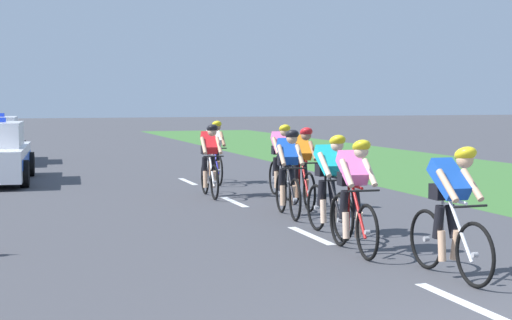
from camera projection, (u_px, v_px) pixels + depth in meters
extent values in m
cube|color=#3D7033|center=(455.00, 173.00, 21.30)|extent=(7.00, 60.00, 0.01)
cube|color=white|center=(461.00, 301.00, 7.83)|extent=(0.14, 1.60, 0.01)
cube|color=white|center=(311.00, 235.00, 11.61)|extent=(0.14, 1.60, 0.01)
cube|color=white|center=(234.00, 202.00, 15.40)|extent=(0.14, 1.60, 0.01)
cube|color=white|center=(188.00, 181.00, 19.19)|extent=(0.14, 1.60, 0.01)
torus|color=black|center=(475.00, 255.00, 8.38)|extent=(0.05, 0.72, 0.72)
cylinder|color=#99999E|center=(475.00, 255.00, 8.38)|extent=(0.06, 0.06, 0.06)
torus|color=black|center=(426.00, 239.00, 9.33)|extent=(0.05, 0.72, 0.72)
cylinder|color=#99999E|center=(426.00, 239.00, 9.33)|extent=(0.06, 0.06, 0.06)
cylinder|color=white|center=(453.00, 200.00, 8.77)|extent=(0.04, 0.55, 0.04)
cylinder|color=white|center=(461.00, 231.00, 8.63)|extent=(0.04, 0.48, 0.63)
cylinder|color=white|center=(442.00, 224.00, 8.98)|extent=(0.04, 0.04, 0.65)
cylinder|color=black|center=(470.00, 206.00, 8.44)|extent=(0.42, 0.03, 0.03)
cube|color=black|center=(443.00, 195.00, 8.95)|extent=(0.10, 0.22, 0.05)
cube|color=blue|center=(449.00, 179.00, 8.82)|extent=(0.28, 0.55, 0.46)
cube|color=black|center=(443.00, 192.00, 8.94)|extent=(0.28, 0.20, 0.18)
cylinder|color=black|center=(452.00, 221.00, 8.95)|extent=(0.11, 0.22, 0.40)
cylinder|color=tan|center=(455.00, 245.00, 8.89)|extent=(0.09, 0.15, 0.36)
cylinder|color=black|center=(438.00, 222.00, 8.89)|extent=(0.11, 0.17, 0.40)
cylinder|color=tan|center=(442.00, 246.00, 8.84)|extent=(0.09, 0.12, 0.36)
cylinder|color=tan|center=(472.00, 185.00, 8.67)|extent=(0.08, 0.40, 0.35)
cylinder|color=tan|center=(447.00, 186.00, 8.57)|extent=(0.08, 0.40, 0.35)
sphere|color=tan|center=(465.00, 160.00, 8.52)|extent=(0.19, 0.19, 0.19)
ellipsoid|color=yellow|center=(465.00, 154.00, 8.50)|extent=(0.23, 0.32, 0.24)
torus|color=black|center=(367.00, 232.00, 9.80)|extent=(0.10, 0.73, 0.72)
cylinder|color=#99999E|center=(367.00, 232.00, 9.80)|extent=(0.06, 0.06, 0.06)
torus|color=black|center=(339.00, 220.00, 10.77)|extent=(0.10, 0.73, 0.72)
cylinder|color=#99999E|center=(339.00, 220.00, 10.77)|extent=(0.06, 0.06, 0.06)
cylinder|color=#B21919|center=(354.00, 186.00, 10.20)|extent=(0.08, 0.55, 0.04)
cylinder|color=#B21919|center=(359.00, 212.00, 10.05)|extent=(0.07, 0.48, 0.63)
cylinder|color=#B21919|center=(349.00, 207.00, 10.41)|extent=(0.04, 0.04, 0.65)
cylinder|color=black|center=(364.00, 191.00, 9.86)|extent=(0.42, 0.06, 0.03)
cube|color=black|center=(349.00, 182.00, 10.39)|extent=(0.12, 0.23, 0.05)
cube|color=pink|center=(352.00, 168.00, 10.25)|extent=(0.32, 0.57, 0.45)
cube|color=black|center=(349.00, 179.00, 10.37)|extent=(0.29, 0.22, 0.18)
cylinder|color=black|center=(357.00, 204.00, 10.37)|extent=(0.13, 0.23, 0.40)
cylinder|color=beige|center=(359.00, 225.00, 10.32)|extent=(0.10, 0.16, 0.36)
cylinder|color=black|center=(344.00, 205.00, 10.33)|extent=(0.12, 0.18, 0.40)
cylinder|color=beige|center=(346.00, 225.00, 10.27)|extent=(0.10, 0.13, 0.36)
cylinder|color=beige|center=(370.00, 173.00, 10.08)|extent=(0.10, 0.41, 0.35)
cylinder|color=beige|center=(347.00, 173.00, 10.01)|extent=(0.10, 0.41, 0.35)
sphere|color=beige|center=(361.00, 151.00, 9.94)|extent=(0.19, 0.19, 0.19)
ellipsoid|color=yellow|center=(361.00, 146.00, 9.93)|extent=(0.25, 0.33, 0.24)
torus|color=black|center=(343.00, 217.00, 11.10)|extent=(0.05, 0.72, 0.72)
cylinder|color=#99999E|center=(343.00, 217.00, 11.10)|extent=(0.06, 0.06, 0.06)
torus|color=black|center=(316.00, 207.00, 12.05)|extent=(0.05, 0.72, 0.72)
cylinder|color=#99999E|center=(316.00, 207.00, 12.05)|extent=(0.06, 0.06, 0.06)
cylinder|color=black|center=(331.00, 176.00, 11.48)|extent=(0.04, 0.55, 0.04)
cylinder|color=black|center=(335.00, 199.00, 11.34)|extent=(0.04, 0.48, 0.63)
cylinder|color=black|center=(325.00, 195.00, 11.69)|extent=(0.04, 0.04, 0.65)
cylinder|color=black|center=(340.00, 180.00, 11.15)|extent=(0.42, 0.03, 0.03)
cube|color=black|center=(325.00, 172.00, 11.67)|extent=(0.10, 0.22, 0.05)
cube|color=#19B2B7|center=(329.00, 160.00, 11.53)|extent=(0.28, 0.55, 0.44)
cube|color=black|center=(326.00, 170.00, 11.65)|extent=(0.28, 0.20, 0.18)
cylinder|color=black|center=(332.00, 193.00, 11.66)|extent=(0.11, 0.22, 0.40)
cylinder|color=beige|center=(334.00, 211.00, 11.61)|extent=(0.09, 0.15, 0.36)
cylinder|color=black|center=(321.00, 193.00, 11.61)|extent=(0.11, 0.17, 0.40)
cylinder|color=beige|center=(323.00, 211.00, 11.55)|extent=(0.09, 0.12, 0.36)
cylinder|color=beige|center=(345.00, 164.00, 11.38)|extent=(0.08, 0.40, 0.35)
cylinder|color=beige|center=(325.00, 165.00, 11.28)|extent=(0.08, 0.40, 0.35)
sphere|color=beige|center=(337.00, 145.00, 11.23)|extent=(0.19, 0.19, 0.19)
ellipsoid|color=yellow|center=(337.00, 141.00, 11.21)|extent=(0.23, 0.32, 0.24)
torus|color=black|center=(295.00, 200.00, 12.97)|extent=(0.13, 0.72, 0.72)
cylinder|color=#99999E|center=(295.00, 200.00, 12.97)|extent=(0.07, 0.07, 0.06)
torus|color=black|center=(281.00, 193.00, 13.94)|extent=(0.13, 0.72, 0.72)
cylinder|color=#99999E|center=(281.00, 193.00, 13.94)|extent=(0.07, 0.07, 0.06)
cylinder|color=black|center=(289.00, 165.00, 13.36)|extent=(0.10, 0.55, 0.04)
cylinder|color=black|center=(291.00, 185.00, 13.22)|extent=(0.09, 0.48, 0.63)
cylinder|color=black|center=(286.00, 182.00, 13.58)|extent=(0.04, 0.04, 0.65)
cylinder|color=black|center=(294.00, 168.00, 13.02)|extent=(0.42, 0.08, 0.03)
cube|color=black|center=(286.00, 162.00, 13.55)|extent=(0.12, 0.23, 0.05)
cube|color=blue|center=(288.00, 151.00, 13.42)|extent=(0.34, 0.58, 0.45)
cube|color=black|center=(286.00, 160.00, 13.54)|extent=(0.30, 0.23, 0.18)
cylinder|color=black|center=(292.00, 180.00, 13.54)|extent=(0.13, 0.23, 0.40)
cylinder|color=tan|center=(293.00, 195.00, 13.48)|extent=(0.11, 0.16, 0.36)
cylinder|color=black|center=(282.00, 180.00, 13.50)|extent=(0.13, 0.18, 0.40)
cylinder|color=tan|center=(283.00, 195.00, 13.44)|extent=(0.10, 0.13, 0.36)
cylinder|color=tan|center=(300.00, 155.00, 13.24)|extent=(0.12, 0.41, 0.35)
cylinder|color=tan|center=(282.00, 155.00, 13.18)|extent=(0.12, 0.41, 0.35)
sphere|color=tan|center=(292.00, 138.00, 13.10)|extent=(0.19, 0.19, 0.19)
ellipsoid|color=black|center=(292.00, 135.00, 13.09)|extent=(0.26, 0.34, 0.24)
torus|color=black|center=(309.00, 192.00, 14.03)|extent=(0.11, 0.72, 0.72)
cylinder|color=#99999E|center=(309.00, 192.00, 14.03)|extent=(0.07, 0.07, 0.06)
torus|color=black|center=(294.00, 186.00, 15.00)|extent=(0.11, 0.72, 0.72)
cylinder|color=#99999E|center=(294.00, 186.00, 15.00)|extent=(0.07, 0.07, 0.06)
cylinder|color=#B21919|center=(302.00, 161.00, 14.42)|extent=(0.09, 0.55, 0.04)
cylinder|color=#B21919|center=(305.00, 179.00, 14.28)|extent=(0.08, 0.48, 0.63)
cylinder|color=#B21919|center=(299.00, 176.00, 14.64)|extent=(0.04, 0.04, 0.65)
cylinder|color=black|center=(308.00, 163.00, 14.09)|extent=(0.42, 0.07, 0.03)
cube|color=black|center=(299.00, 158.00, 14.62)|extent=(0.12, 0.23, 0.05)
cube|color=orange|center=(301.00, 147.00, 14.48)|extent=(0.33, 0.56, 0.47)
cube|color=black|center=(300.00, 156.00, 14.60)|extent=(0.30, 0.22, 0.18)
cylinder|color=black|center=(305.00, 174.00, 14.60)|extent=(0.13, 0.23, 0.40)
cylinder|color=#9E7051|center=(306.00, 188.00, 14.54)|extent=(0.10, 0.16, 0.36)
cylinder|color=black|center=(296.00, 174.00, 14.56)|extent=(0.12, 0.18, 0.40)
cylinder|color=#9E7051|center=(297.00, 188.00, 14.50)|extent=(0.10, 0.13, 0.36)
cylinder|color=#9E7051|center=(313.00, 151.00, 14.31)|extent=(0.11, 0.41, 0.35)
cylinder|color=#9E7051|center=(296.00, 151.00, 14.24)|extent=(0.11, 0.41, 0.35)
sphere|color=#9E7051|center=(306.00, 135.00, 14.17)|extent=(0.19, 0.19, 0.19)
ellipsoid|color=red|center=(306.00, 132.00, 14.15)|extent=(0.26, 0.33, 0.24)
torus|color=black|center=(288.00, 183.00, 15.61)|extent=(0.09, 0.73, 0.72)
cylinder|color=#99999E|center=(288.00, 183.00, 15.61)|extent=(0.06, 0.06, 0.06)
torus|color=black|center=(274.00, 178.00, 16.58)|extent=(0.09, 0.73, 0.72)
cylinder|color=#99999E|center=(274.00, 178.00, 16.58)|extent=(0.06, 0.06, 0.06)
cylinder|color=black|center=(281.00, 154.00, 16.01)|extent=(0.07, 0.55, 0.04)
cylinder|color=black|center=(284.00, 171.00, 15.86)|extent=(0.07, 0.48, 0.63)
cylinder|color=black|center=(279.00, 168.00, 16.22)|extent=(0.04, 0.04, 0.65)
cylinder|color=black|center=(286.00, 157.00, 15.67)|extent=(0.42, 0.06, 0.03)
cube|color=black|center=(279.00, 152.00, 16.20)|extent=(0.11, 0.23, 0.05)
cube|color=pink|center=(280.00, 143.00, 16.06)|extent=(0.32, 0.56, 0.46)
cube|color=black|center=(279.00, 150.00, 16.18)|extent=(0.29, 0.22, 0.18)
cylinder|color=black|center=(284.00, 166.00, 16.18)|extent=(0.12, 0.23, 0.40)
cylinder|color=tan|center=(285.00, 179.00, 16.13)|extent=(0.10, 0.16, 0.36)
cylinder|color=black|center=(275.00, 167.00, 16.14)|extent=(0.12, 0.18, 0.40)
cylinder|color=tan|center=(276.00, 180.00, 16.08)|extent=(0.10, 0.13, 0.36)
cylinder|color=tan|center=(291.00, 146.00, 15.90)|extent=(0.10, 0.41, 0.35)
cylinder|color=tan|center=(276.00, 146.00, 15.82)|extent=(0.10, 0.41, 0.35)
sphere|color=tan|center=(285.00, 132.00, 15.75)|extent=(0.19, 0.19, 0.19)
ellipsoid|color=yellow|center=(285.00, 129.00, 15.74)|extent=(0.25, 0.33, 0.24)
torus|color=black|center=(215.00, 182.00, 15.67)|extent=(0.08, 0.73, 0.72)
cylinder|color=#99999E|center=(215.00, 182.00, 15.67)|extent=(0.06, 0.06, 0.06)
torus|color=black|center=(205.00, 177.00, 16.64)|extent=(0.08, 0.73, 0.72)
cylinder|color=#99999E|center=(205.00, 177.00, 16.64)|extent=(0.06, 0.06, 0.06)
cylinder|color=white|center=(210.00, 154.00, 16.07)|extent=(0.07, 0.55, 0.04)
cylinder|color=white|center=(212.00, 170.00, 15.92)|extent=(0.07, 0.48, 0.63)
cylinder|color=white|center=(208.00, 168.00, 16.28)|extent=(0.04, 0.04, 0.65)
cylinder|color=black|center=(213.00, 156.00, 15.73)|extent=(0.42, 0.05, 0.03)
cube|color=black|center=(208.00, 152.00, 16.25)|extent=(0.11, 0.23, 0.05)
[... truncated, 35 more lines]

